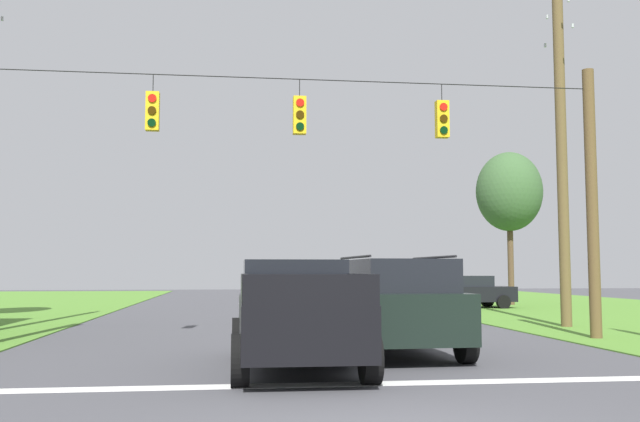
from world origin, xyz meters
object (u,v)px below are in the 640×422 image
utility_pole_mid_right (562,154)px  tree_roadside_right (509,192)px  distant_car_oncoming (318,291)px  distant_car_crossing_white (389,301)px  pickup_truck (295,314)px  overhead_signal_span (304,185)px  suv_black (393,304)px  distant_car_far_parked (466,291)px

utility_pole_mid_right → tree_roadside_right: 14.32m
distant_car_oncoming → utility_pole_mid_right: (6.08, -13.43, 4.65)m
distant_car_crossing_white → utility_pole_mid_right: size_ratio=0.40×
distant_car_crossing_white → pickup_truck: bearing=-112.0°
overhead_signal_span → pickup_truck: 5.39m
distant_car_crossing_white → tree_roadside_right: 16.06m
suv_black → tree_roadside_right: 23.31m
pickup_truck → overhead_signal_span: bearing=82.2°
overhead_signal_span → suv_black: overhead_signal_span is taller
overhead_signal_span → distant_car_crossing_white: (3.31, 5.21, -3.08)m
distant_car_far_parked → utility_pole_mid_right: size_ratio=0.40×
overhead_signal_span → pickup_truck: size_ratio=2.84×
distant_car_crossing_white → utility_pole_mid_right: utility_pole_mid_right is taller
distant_car_far_parked → utility_pole_mid_right: 12.12m
utility_pole_mid_right → tree_roadside_right: (3.88, 13.78, 0.35)m
pickup_truck → tree_roadside_right: tree_roadside_right is taller
suv_black → tree_roadside_right: size_ratio=0.62×
distant_car_far_parked → tree_roadside_right: 6.52m
pickup_truck → distant_car_crossing_white: size_ratio=1.22×
overhead_signal_span → distant_car_crossing_white: 6.90m
distant_car_oncoming → distant_car_crossing_white: bearing=-86.0°
distant_car_far_parked → distant_car_crossing_white: bearing=-121.4°
distant_car_oncoming → tree_roadside_right: bearing=2.0°
distant_car_crossing_white → distant_car_oncoming: bearing=94.0°
utility_pole_mid_right → overhead_signal_span: bearing=-156.9°
utility_pole_mid_right → pickup_truck: bearing=-138.4°
distant_car_crossing_white → overhead_signal_span: bearing=-122.4°
overhead_signal_span → distant_car_oncoming: (2.48, 17.08, -3.08)m
pickup_truck → tree_roadside_right: bearing=59.2°
distant_car_crossing_white → distant_car_far_parked: size_ratio=1.01×
overhead_signal_span → distant_car_oncoming: size_ratio=3.51×
pickup_truck → distant_car_oncoming: size_ratio=1.24×
distant_car_crossing_white → utility_pole_mid_right: 7.19m
utility_pole_mid_right → suv_black: bearing=-137.8°
suv_black → distant_car_far_parked: bearing=66.6°
distant_car_far_parked → tree_roadside_right: bearing=38.7°
tree_roadside_right → distant_car_far_parked: bearing=-141.3°
distant_car_crossing_white → distant_car_oncoming: same height
overhead_signal_span → distant_car_crossing_white: size_ratio=3.47×
pickup_truck → utility_pole_mid_right: size_ratio=0.49×
distant_car_oncoming → tree_roadside_right: tree_roadside_right is taller
distant_car_crossing_white → distant_car_oncoming: (-0.82, 11.87, 0.00)m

